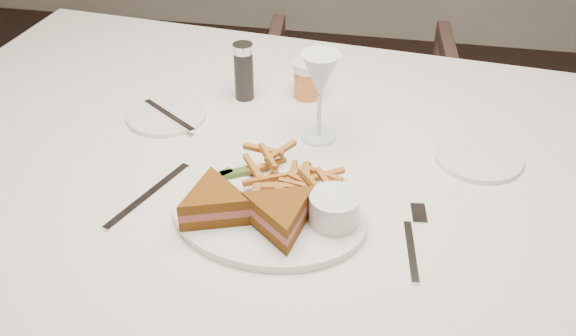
{
  "coord_description": "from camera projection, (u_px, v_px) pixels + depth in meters",
  "views": [
    {
      "loc": [
        -0.03,
        -0.66,
        1.43
      ],
      "look_at": [
        -0.19,
        0.19,
        0.8
      ],
      "focal_mm": 40.0,
      "sensor_mm": 36.0,
      "label": 1
    }
  ],
  "objects": [
    {
      "name": "table",
      "position": [
        292.0,
        316.0,
        1.36
      ],
      "size": [
        1.75,
        1.26,
        0.75
      ],
      "primitive_type": "cube",
      "rotation": [
        0.0,
        0.0,
        -0.1
      ],
      "color": "silver",
      "rests_on": "ground"
    },
    {
      "name": "table_setting",
      "position": [
        284.0,
        167.0,
        1.09
      ],
      "size": [
        0.77,
        0.64,
        0.18
      ],
      "color": "white",
      "rests_on": "table"
    },
    {
      "name": "chair_far",
      "position": [
        356.0,
        120.0,
        2.12
      ],
      "size": [
        0.66,
        0.62,
        0.62
      ],
      "primitive_type": "imported",
      "rotation": [
        0.0,
        0.0,
        3.24
      ],
      "color": "#4E3830",
      "rests_on": "ground"
    }
  ]
}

